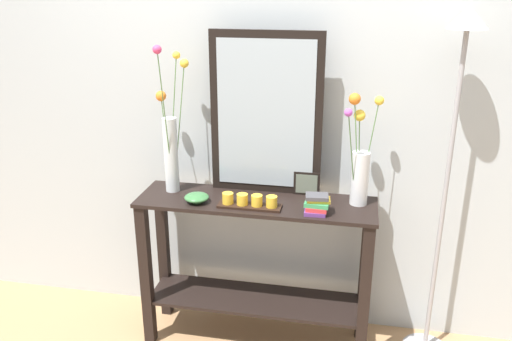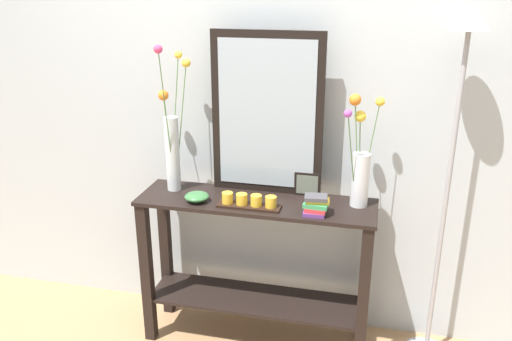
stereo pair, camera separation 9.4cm
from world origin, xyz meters
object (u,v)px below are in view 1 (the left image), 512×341
Objects in this scene: candle_tray at (250,202)px; decorative_bowl at (197,197)px; floor_lamp at (453,136)px; mirror_leaning at (266,114)px; book_stack at (317,204)px; picture_frame_small at (307,184)px; vase_right at (360,165)px; console_table at (256,257)px; tall_vase_left at (171,142)px.

candle_tray is 2.54× the size of decorative_bowl.
mirror_leaning is at bearing 175.61° from floor_lamp.
candle_tray is 0.33m from book_stack.
picture_frame_small reaches higher than book_stack.
decorative_bowl is (-0.28, 0.01, -0.00)m from candle_tray.
vase_right reaches higher than book_stack.
console_table is 0.75m from vase_right.
console_table is 9.80× the size of decorative_bowl.
book_stack is at bearing -1.62° from candle_tray.
tall_vase_left is 0.83m from book_stack.
book_stack is at bearing -139.78° from vase_right.
console_table is 0.37m from candle_tray.
decorative_bowl is at bearing -164.74° from console_table.
decorative_bowl is 0.61m from book_stack.
floor_lamp is at bearing -4.67° from picture_frame_small.
candle_tray is (-0.02, -0.09, 0.36)m from console_table.
book_stack is at bearing -16.86° from console_table.
mirror_leaning reaches higher than decorative_bowl.
floor_lamp is at bearing -4.39° from mirror_leaning.
tall_vase_left is at bearing -170.24° from mirror_leaning.
book_stack is (0.29, -0.24, -0.37)m from mirror_leaning.
candle_tray reaches higher than console_table.
floor_lamp is (1.22, 0.15, 0.35)m from decorative_bowl.
candle_tray is at bearing -140.58° from picture_frame_small.
book_stack is at bearing -38.83° from mirror_leaning.
console_table is at bearing 80.00° from candle_tray.
floor_lamp is (0.90, -0.07, -0.04)m from mirror_leaning.
candle_tray is at bearing -163.81° from vase_right.
tall_vase_left reaches higher than decorative_bowl.
vase_right is 4.49× the size of book_stack.
picture_frame_small is (0.26, 0.21, 0.03)m from candle_tray.
book_stack reaches higher than decorative_bowl.
vase_right is (0.51, 0.07, 0.54)m from console_table.
console_table is at bearing -6.89° from tall_vase_left.
mirror_leaning is 0.42m from picture_frame_small.
console_table is at bearing -175.62° from floor_lamp.
floor_lamp is at bearing 0.61° from tall_vase_left.
picture_frame_small is 0.08× the size of floor_lamp.
mirror_leaning is 1.49× the size of vase_right.
candle_tray is at bearing -99.80° from mirror_leaning.
picture_frame_small is at bearing 175.33° from floor_lamp.
vase_right reaches higher than picture_frame_small.
vase_right is 4.14× the size of picture_frame_small.
candle_tray is (-0.04, -0.23, -0.39)m from mirror_leaning.
picture_frame_small is (0.71, 0.07, -0.20)m from tall_vase_left.
console_table is 0.76m from tall_vase_left.
mirror_leaning is 0.46× the size of floor_lamp.
mirror_leaning is 6.69× the size of book_stack.
console_table is 0.76m from mirror_leaning.
vase_right is at bearing 0.54° from tall_vase_left.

